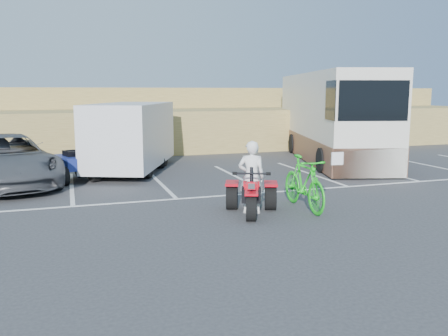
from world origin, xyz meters
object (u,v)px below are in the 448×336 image
object	(u,v)px
green_dirt_bike	(304,183)
quad_atv_green	(145,168)
cargo_trailer	(132,135)
rv_motorhome	(331,123)
grey_pickup	(5,160)
red_trike_atv	(251,214)
rider	(251,177)
quad_atv_blue	(73,181)

from	to	relation	value
green_dirt_bike	quad_atv_green	distance (m)	8.20
cargo_trailer	rv_motorhome	bearing A→B (deg)	26.54
grey_pickup	quad_atv_green	size ratio (longest dim) A/B	4.07
red_trike_atv	rv_motorhome	size ratio (longest dim) A/B	0.16
red_trike_atv	cargo_trailer	bearing A→B (deg)	126.26
rider	grey_pickup	xyz separation A→B (m)	(-6.02, 5.58, -0.09)
grey_pickup	cargo_trailer	xyz separation A→B (m)	(4.09, 1.40, 0.55)
rider	quad_atv_blue	world-z (taller)	rider
rider	quad_atv_blue	size ratio (longest dim) A/B	1.02
rv_motorhome	quad_atv_blue	xyz separation A→B (m)	(-10.70, -1.95, -1.57)
grey_pickup	quad_atv_blue	xyz separation A→B (m)	(1.97, 0.06, -0.79)
grey_pickup	quad_atv_green	bearing A→B (deg)	9.41
cargo_trailer	rv_motorhome	distance (m)	8.61
cargo_trailer	quad_atv_green	distance (m)	1.60
cargo_trailer	rider	bearing A→B (deg)	-52.17
green_dirt_bike	grey_pickup	distance (m)	9.30
quad_atv_green	rider	bearing A→B (deg)	-95.92
rider	cargo_trailer	distance (m)	7.25
rv_motorhome	quad_atv_green	bearing A→B (deg)	-164.78
rider	green_dirt_bike	distance (m)	1.39
grey_pickup	cargo_trailer	world-z (taller)	cargo_trailer
red_trike_atv	rv_motorhome	xyz separation A→B (m)	(6.72, 7.73, 1.57)
rv_motorhome	rider	bearing A→B (deg)	-115.68
rv_motorhome	quad_atv_blue	world-z (taller)	rv_motorhome
cargo_trailer	quad_atv_green	xyz separation A→B (m)	(0.55, 0.67, -1.34)
cargo_trailer	quad_atv_green	bearing A→B (deg)	72.73
rv_motorhome	quad_atv_green	size ratio (longest dim) A/B	7.43
cargo_trailer	quad_atv_blue	bearing A→B (deg)	-125.46
red_trike_atv	rider	distance (m)	0.89
grey_pickup	rv_motorhome	xyz separation A→B (m)	(12.68, 2.01, 0.78)
quad_atv_blue	rv_motorhome	bearing A→B (deg)	-9.60
grey_pickup	quad_atv_blue	distance (m)	2.13
green_dirt_bike	quad_atv_blue	size ratio (longest dim) A/B	1.28
green_dirt_bike	cargo_trailer	bearing A→B (deg)	117.16
grey_pickup	rv_motorhome	size ratio (longest dim) A/B	0.55
red_trike_atv	quad_atv_green	world-z (taller)	red_trike_atv
grey_pickup	cargo_trailer	size ratio (longest dim) A/B	0.99
green_dirt_bike	rv_motorhome	xyz separation A→B (m)	(5.29, 7.65, 0.90)
grey_pickup	quad_atv_green	world-z (taller)	grey_pickup
rider	green_dirt_bike	size ratio (longest dim) A/B	0.79
quad_atv_blue	quad_atv_green	world-z (taller)	quad_atv_blue
cargo_trailer	quad_atv_blue	xyz separation A→B (m)	(-2.12, -1.33, -1.34)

